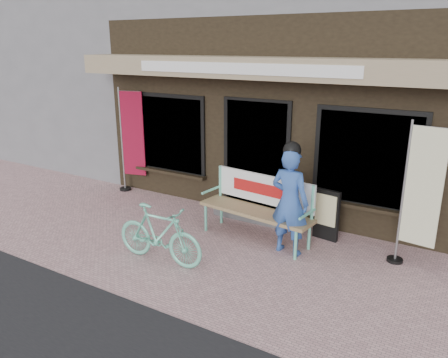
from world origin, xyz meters
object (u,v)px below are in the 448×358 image
Objects in this scene: bicycle at (159,234)px; nobori_red at (131,139)px; menu_stand at (326,214)px; person at (290,200)px; bench at (259,202)px; nobori_cream at (419,195)px.

bicycle is 3.53m from nobori_red.
bicycle is at bearing -124.80° from menu_stand.
person is 0.78× the size of nobori_red.
bench is at bearing -144.54° from menu_stand.
menu_stand is (1.87, 2.03, 0.00)m from bicycle.
bicycle is (-0.88, -1.52, -0.19)m from bench.
bench reaches higher than bicycle.
bench is 1.13m from menu_stand.
bench is at bearing -26.36° from nobori_red.
bench is 0.94× the size of nobori_cream.
nobori_cream is 2.49× the size of menu_stand.
nobori_red is 4.52m from menu_stand.
bench is 1.77m from bicycle.
nobori_cream reaches higher than bench.
nobori_cream is (1.73, 0.50, 0.24)m from person.
person is (0.64, -0.25, 0.24)m from bench.
bicycle is (-1.52, -1.26, -0.43)m from person.
person is at bearing -106.57° from menu_stand.
nobori_red reaches higher than nobori_cream.
person is 4.24m from nobori_red.
nobori_red is 1.06× the size of nobori_cream.
nobori_cream is (2.36, 0.25, 0.48)m from bench.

